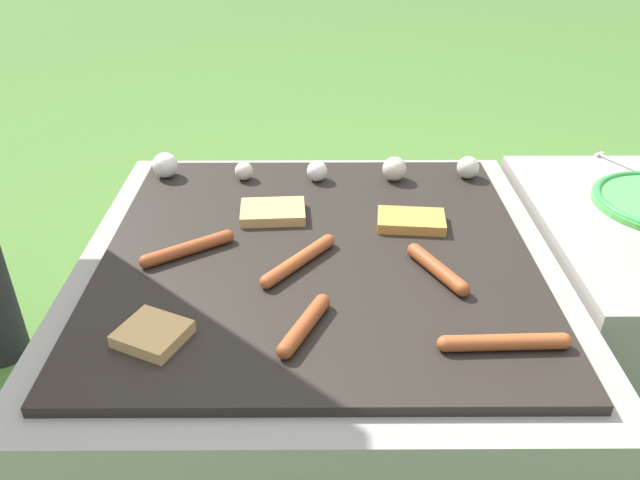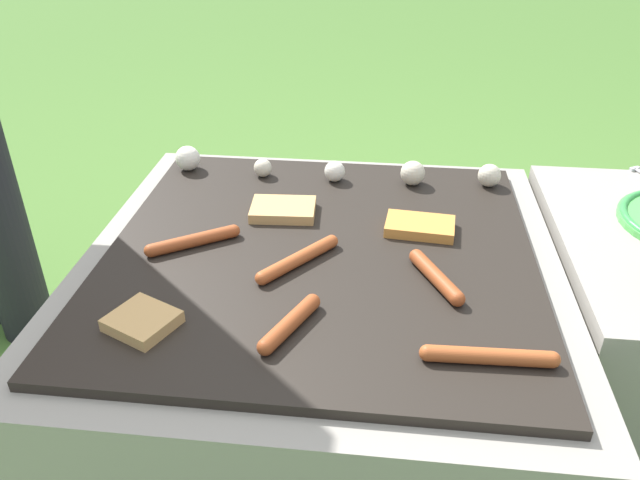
% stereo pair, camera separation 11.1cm
% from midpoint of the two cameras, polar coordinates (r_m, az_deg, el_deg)
% --- Properties ---
extents(ground_plane, '(14.00, 14.00, 0.00)m').
position_cam_midpoint_polar(ground_plane, '(1.38, -2.39, -15.13)').
color(ground_plane, '#47702D').
extents(grill, '(0.86, 0.86, 0.40)m').
position_cam_midpoint_polar(grill, '(1.24, -2.59, -8.84)').
color(grill, gray).
rests_on(grill, ground_plane).
extents(sausage_mid_right, '(0.09, 0.14, 0.02)m').
position_cam_midpoint_polar(sausage_mid_right, '(1.06, 7.99, -2.71)').
color(sausage_mid_right, '#93421E').
rests_on(sausage_mid_right, grill).
extents(sausage_front_left, '(0.15, 0.11, 0.02)m').
position_cam_midpoint_polar(sausage_front_left, '(1.14, -14.51, -0.84)').
color(sausage_front_left, '#93421E').
rests_on(sausage_front_left, grill).
extents(sausage_back_right, '(0.08, 0.14, 0.02)m').
position_cam_midpoint_polar(sausage_back_right, '(0.93, -4.57, -7.87)').
color(sausage_back_right, '#93421E').
rests_on(sausage_back_right, grill).
extents(sausage_front_center, '(0.19, 0.03, 0.02)m').
position_cam_midpoint_polar(sausage_front_center, '(0.92, 13.49, -9.21)').
color(sausage_front_center, '#A34C23').
rests_on(sausage_front_center, grill).
extents(sausage_front_right, '(0.13, 0.15, 0.02)m').
position_cam_midpoint_polar(sausage_front_right, '(1.07, -4.65, -1.94)').
color(sausage_front_right, '#A34C23').
rests_on(sausage_front_right, grill).
extents(bread_slice_left, '(0.13, 0.09, 0.02)m').
position_cam_midpoint_polar(bread_slice_left, '(1.20, 5.95, 1.69)').
color(bread_slice_left, '#D18438').
rests_on(bread_slice_left, grill).
extents(bread_slice_center, '(0.12, 0.12, 0.02)m').
position_cam_midpoint_polar(bread_slice_center, '(0.96, -18.04, -8.29)').
color(bread_slice_center, tan).
rests_on(bread_slice_center, grill).
extents(bread_slice_right, '(0.13, 0.10, 0.02)m').
position_cam_midpoint_polar(bread_slice_right, '(1.23, -6.70, 2.50)').
color(bread_slice_right, tan).
rests_on(bread_slice_right, grill).
extents(mushroom_row, '(0.72, 0.07, 0.06)m').
position_cam_midpoint_polar(mushroom_row, '(1.37, -2.66, 6.54)').
color(mushroom_row, silver).
rests_on(mushroom_row, grill).
extents(fork_utensil, '(0.11, 0.19, 0.01)m').
position_cam_midpoint_polar(fork_utensil, '(1.56, 24.95, 5.91)').
color(fork_utensil, silver).
rests_on(fork_utensil, side_ledge).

